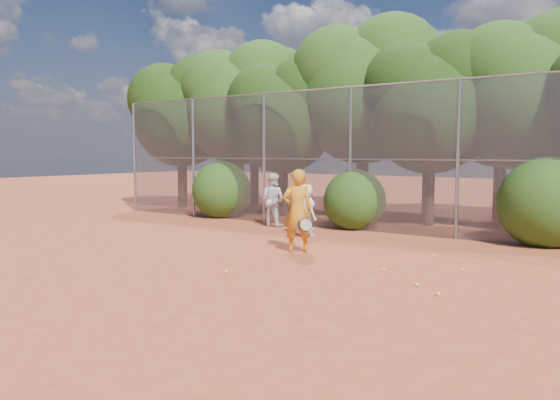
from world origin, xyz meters
The scene contains 23 objects.
ground centered at (0.00, 0.00, 0.00)m, with size 80.00×80.00×0.00m, color #A74225.
fence_back centered at (-0.12, 6.00, 2.05)m, with size 20.05×0.09×4.03m.
tree_0 centered at (-9.44, 8.04, 3.93)m, with size 4.38×3.81×6.00m.
tree_1 centered at (-6.94, 8.54, 4.16)m, with size 4.64×4.03×6.35m.
tree_2 centered at (-4.45, 7.83, 3.58)m, with size 3.99×3.47×5.47m.
tree_3 centered at (-1.94, 8.84, 4.40)m, with size 4.89×4.26×6.70m.
tree_4 centered at (0.55, 8.24, 3.76)m, with size 4.19×3.64×5.73m.
tree_5 centered at (3.06, 9.04, 4.05)m, with size 4.51×3.92×6.17m.
tree_9 centered at (-7.94, 10.84, 4.34)m, with size 4.83×4.20×6.62m.
tree_10 centered at (-2.93, 11.05, 4.63)m, with size 5.15×4.48×7.06m.
tree_11 centered at (2.06, 10.64, 4.16)m, with size 4.64×4.03×6.35m.
bush_0 centered at (-6.00, 6.30, 1.00)m, with size 2.00×2.00×2.00m, color #1F4010.
bush_1 centered at (-1.00, 6.30, 0.90)m, with size 1.80×1.80×1.80m, color #1F4010.
bush_2 centered at (4.00, 6.30, 1.10)m, with size 2.20×2.20×2.20m, color #1F4010.
player_yellow centered at (-0.37, 2.25, 0.91)m, with size 0.88×0.77×1.83m.
player_teen centered at (-1.42, 4.30, 0.70)m, with size 0.80×0.67×1.41m.
player_white centered at (-3.25, 5.40, 0.79)m, with size 0.87×0.76×1.57m.
ball_0 centered at (3.23, 2.30, 0.03)m, with size 0.07×0.07×0.07m, color #D2F12B.
ball_1 centered at (2.03, 1.47, 0.03)m, with size 0.07×0.07×0.07m, color #D2F12B.
ball_2 centered at (2.94, 0.70, 0.03)m, with size 0.07×0.07×0.07m, color #D2F12B.
ball_3 centered at (3.43, 0.31, 0.03)m, with size 0.07×0.07×0.07m, color #D2F12B.
ball_4 centered at (-0.29, -0.28, 0.03)m, with size 0.07×0.07×0.07m, color #D2F12B.
ball_5 centered at (2.36, 3.30, 0.03)m, with size 0.07×0.07×0.07m, color #D2F12B.
Camera 1 is at (6.04, -7.79, 2.19)m, focal length 35.00 mm.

